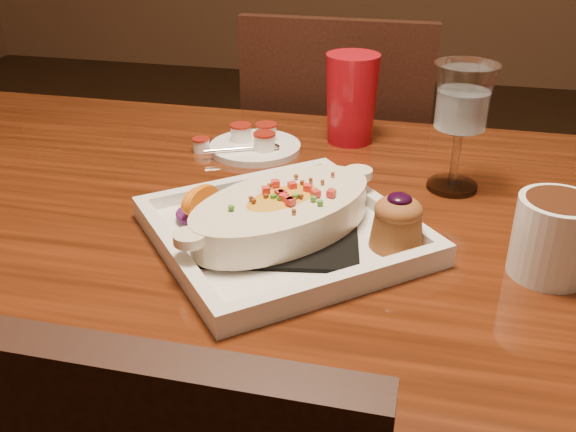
% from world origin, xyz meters
% --- Properties ---
extents(table, '(1.50, 0.90, 0.75)m').
position_xyz_m(table, '(0.00, 0.00, 0.65)').
color(table, maroon).
rests_on(table, floor).
extents(chair_far, '(0.42, 0.42, 0.93)m').
position_xyz_m(chair_far, '(-0.00, 0.63, 0.51)').
color(chair_far, black).
rests_on(chair_far, floor).
extents(plate, '(0.44, 0.44, 0.08)m').
position_xyz_m(plate, '(0.04, -0.06, 0.78)').
color(plate, white).
rests_on(plate, table).
extents(coffee_mug, '(0.13, 0.09, 0.10)m').
position_xyz_m(coffee_mug, '(0.36, -0.06, 0.80)').
color(coffee_mug, white).
rests_on(coffee_mug, table).
extents(goblet, '(0.09, 0.09, 0.19)m').
position_xyz_m(goblet, '(0.24, 0.16, 0.88)').
color(goblet, silver).
rests_on(goblet, table).
extents(saucer, '(0.16, 0.16, 0.11)m').
position_xyz_m(saucer, '(-0.09, 0.24, 0.76)').
color(saucer, white).
rests_on(saucer, table).
extents(creamer_loose, '(0.03, 0.03, 0.02)m').
position_xyz_m(creamer_loose, '(-0.18, 0.21, 0.76)').
color(creamer_loose, white).
rests_on(creamer_loose, table).
extents(red_tumbler, '(0.09, 0.09, 0.16)m').
position_xyz_m(red_tumbler, '(0.06, 0.32, 0.83)').
color(red_tumbler, red).
rests_on(red_tumbler, table).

